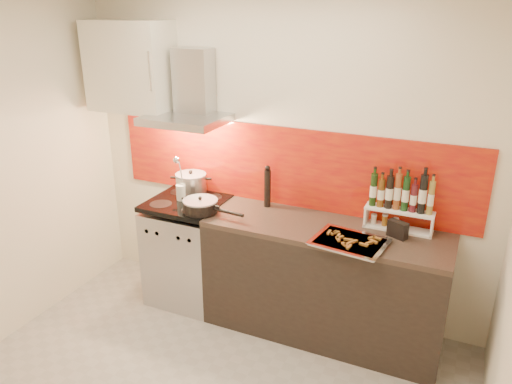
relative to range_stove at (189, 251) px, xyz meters
The scene contains 13 objects.
back_wall 1.15m from the range_stove, 23.53° to the left, with size 3.40×0.02×2.60m, color silver.
backsplash 1.12m from the range_stove, 21.33° to the left, with size 3.00×0.02×0.64m, color maroon.
range_stove is the anchor object (origin of this frame).
counter 1.20m from the range_stove, ahead, with size 1.80×0.60×0.90m.
range_hood 1.31m from the range_stove, 90.00° to the left, with size 0.62×0.50×0.61m.
upper_cabinet 1.61m from the range_stove, 166.72° to the left, with size 0.70×0.35×0.72m, color silver.
stock_pot 0.58m from the range_stove, 101.64° to the left, with size 0.26×0.26×0.22m.
saute_pan 0.58m from the range_stove, 31.85° to the right, with size 0.53×0.27×0.13m.
utensil_jar 0.58m from the range_stove, behind, with size 0.08×0.13×0.40m.
pepper_mill 0.92m from the range_stove, 16.63° to the left, with size 0.05×0.05×0.35m.
step_shelf 1.81m from the range_stove, ahead, with size 0.48×0.13×0.44m.
caddy_box 1.78m from the range_stove, ahead, with size 0.14×0.06×0.12m, color black.
baking_tray 1.51m from the range_stove, ahead, with size 0.53×0.43×0.03m.
Camera 1 is at (1.40, -2.13, 2.45)m, focal length 35.00 mm.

